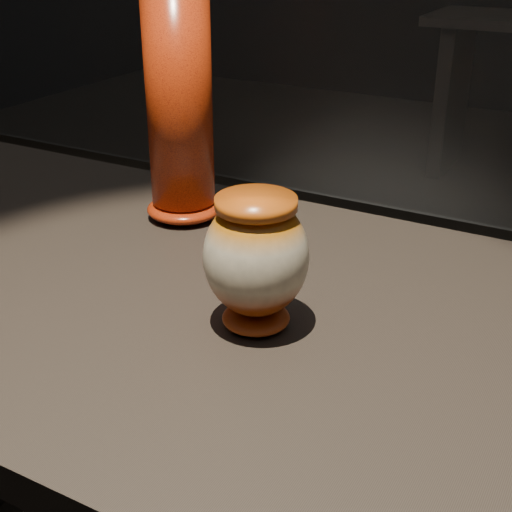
{
  "coord_description": "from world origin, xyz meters",
  "views": [
    {
      "loc": [
        0.45,
        -0.76,
        1.4
      ],
      "look_at": [
        0.05,
        -0.04,
        1.0
      ],
      "focal_mm": 50.0,
      "sensor_mm": 36.0,
      "label": 1
    }
  ],
  "objects": [
    {
      "name": "tall_vase",
      "position": [
        -0.24,
        0.22,
        1.1
      ],
      "size": [
        0.18,
        0.18,
        0.42
      ],
      "rotation": [
        0.0,
        0.0,
        0.41
      ],
      "color": "red",
      "rests_on": "display_plinth"
    },
    {
      "name": "display_plinth",
      "position": [
        0.0,
        0.0,
        0.63
      ],
      "size": [
        2.0,
        0.8,
        0.9
      ],
      "color": "black",
      "rests_on": "ground"
    },
    {
      "name": "main_vase",
      "position": [
        0.05,
        -0.04,
        1.0
      ],
      "size": [
        0.17,
        0.17,
        0.18
      ],
      "rotation": [
        0.0,
        0.0,
        -0.29
      ],
      "color": "maroon",
      "rests_on": "display_plinth"
    }
  ]
}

